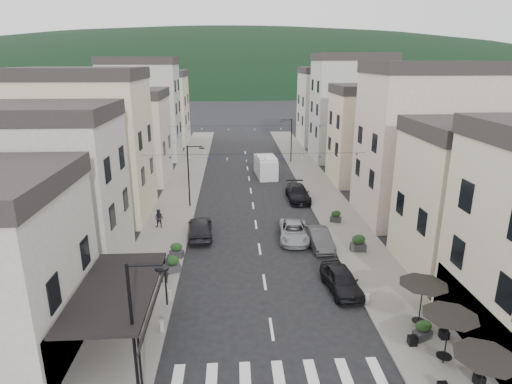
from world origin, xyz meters
The scene contains 26 objects.
sidewalk_left centered at (-7.50, 32.00, 0.06)m, with size 4.00×76.00×0.12m, color slate.
sidewalk_right centered at (7.50, 32.00, 0.06)m, with size 4.00×76.00×0.12m, color slate.
hill_backdrop centered at (0.00, 300.00, 0.00)m, with size 640.00×360.00×70.00m, color black.
boutique_awning centered at (-7.25, 5.00, 3.11)m, with size 3.77×7.50×3.28m.
buildings_row_left centered at (-14.50, 37.75, 6.12)m, with size 10.20×54.16×14.00m.
buildings_row_right centered at (14.50, 36.59, 6.32)m, with size 10.20×54.16×14.50m.
cafe_terrace centered at (7.70, 2.80, 2.36)m, with size 2.50×8.10×2.53m.
streetlamp_left_near centered at (-5.82, 2.00, 3.70)m, with size 1.70×0.56×6.00m.
streetlamp_left_far centered at (-5.82, 26.00, 3.70)m, with size 1.70×0.56×6.00m.
streetlamp_right_far centered at (5.82, 44.00, 3.70)m, with size 1.70×0.56×6.00m.
bollards centered at (0.00, 5.50, 0.42)m, with size 11.66×10.26×0.60m.
bunting_near centered at (0.00, 22.00, 5.65)m, with size 19.00×0.28×0.62m.
bunting_far centered at (0.00, 38.00, 5.65)m, with size 19.00×0.28×0.62m.
parked_car_a centered at (4.60, 9.69, 0.73)m, with size 1.73×4.29×1.46m, color black.
parked_car_b centered at (4.53, 16.12, 0.69)m, with size 1.47×4.21×1.39m, color #343537.
parked_car_c centered at (2.80, 17.64, 0.67)m, with size 2.24×4.85×1.35m, color gray.
parked_car_d centered at (4.60, 27.48, 0.75)m, with size 2.10×5.16×1.50m, color black.
parked_car_e centered at (-4.60, 18.56, 0.81)m, with size 1.92×4.76×1.62m, color black.
delivery_van centered at (2.07, 36.90, 1.28)m, with size 2.60×5.60×2.61m.
pedestrian_a centered at (-6.31, 11.12, 0.98)m, with size 0.63×0.41×1.72m, color black.
pedestrian_b centered at (-8.12, 20.48, 0.92)m, with size 0.78×0.61×1.60m, color black.
planter_la centered at (-6.00, 14.77, 0.64)m, with size 1.06×0.76×1.07m.
planter_lb centered at (-6.00, 12.47, 0.69)m, with size 1.18×0.90×1.17m.
planter_ra centered at (7.48, 4.61, 0.63)m, with size 1.06×0.83×1.05m.
planter_rb centered at (7.21, 15.07, 0.73)m, with size 1.19×0.74×1.26m.
planter_rc centered at (6.93, 20.96, 0.62)m, with size 1.05×0.83×1.04m.
Camera 1 is at (-1.89, -13.29, 13.55)m, focal length 30.00 mm.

